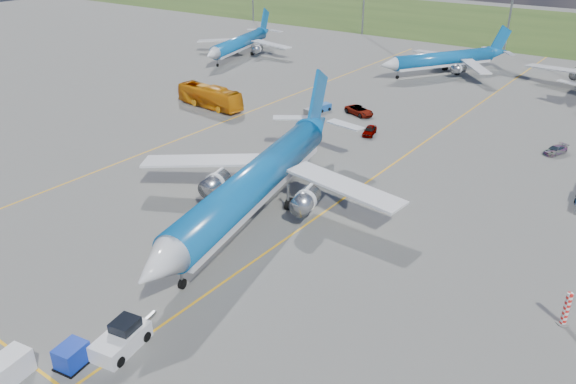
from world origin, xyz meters
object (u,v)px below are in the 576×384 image
Objects in this scene: service_car_a at (370,131)px; pushback_tug at (122,338)px; service_car_b at (359,111)px; warning_post at (566,309)px; service_van at (1,374)px; service_car_c at (555,150)px; bg_jet_nnw at (442,74)px; baggage_tug_c at (318,109)px; bg_jet_nw at (240,56)px; main_airliner at (256,215)px; apron_bus at (210,97)px; uld_container at (72,356)px.

pushback_tug is at bearing -96.50° from service_car_a.
warning_post is at bearing -114.14° from service_car_b.
service_van reaches higher than service_car_c.
warning_post is at bearing -30.20° from bg_jet_nnw.
service_van is 0.80× the size of baggage_tug_c.
bg_jet_nw is 59.32m from service_car_a.
main_airliner reaches higher than bg_jet_nw.
main_airliner is 10.34× the size of service_van.
service_van is (-30.20, -30.21, -0.55)m from warning_post.
service_car_a is at bearing 138.73° from warning_post.
service_van reaches higher than service_car_a.
apron_bus is 55.18m from service_car_c.
bg_jet_nw reaches higher than service_car_c.
warning_post reaches higher than service_car_c.
main_airliner is 30.27m from service_car_a.
service_car_a is 0.73× the size of baggage_tug_c.
service_car_a is at bearing -122.27° from service_car_b.
bg_jet_nw is 7.97× the size of service_van.
service_car_b is 1.33× the size of service_car_c.
uld_container is at bearing -150.24° from service_car_b.
baggage_tug_c is (-46.58, 34.83, -0.95)m from warning_post.
service_van is 60.23m from service_car_a.
uld_container is 4.68m from service_van.
bg_jet_nw is at bearing 145.02° from warning_post.
service_car_a is at bearing 87.49° from pushback_tug.
service_van is 65.08m from apron_bus.
bg_jet_nw is 47.22m from bg_jet_nnw.
main_airliner is (8.10, -72.50, 0.00)m from bg_jet_nnw.
uld_container is 67.13m from service_car_c.
service_car_c is 0.74× the size of baggage_tug_c.
warning_post is at bearing 35.24° from service_van.
pushback_tug is at bearing 53.31° from service_van.
bg_jet_nw is at bearing 118.59° from main_airliner.
main_airliner is 8.29× the size of service_car_b.
apron_bus is (-35.30, 52.02, 1.00)m from uld_container.
bg_jet_nnw reaches higher than service_van.
apron_bus is at bearing 127.08° from main_airliner.
apron_bus is (22.14, -33.83, 1.86)m from bg_jet_nw.
warning_post is 0.56× the size of service_car_b.
service_van is at bearing -134.99° from warning_post.
bg_jet_nnw reaches higher than baggage_tug_c.
uld_container is 62.88m from apron_bus.
bg_jet_nw reaches higher than warning_post.
baggage_tug_c is (-16.38, 65.05, -0.40)m from service_van.
baggage_tug_c is at bearing 130.78° from service_car_b.
warning_post reaches higher than uld_container.
bg_jet_nnw is 6.27× the size of service_car_b.
service_van reaches higher than service_car_b.
main_airliner is (53.63, -59.98, 0.00)m from bg_jet_nw.
warning_post is 38.23m from uld_container.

